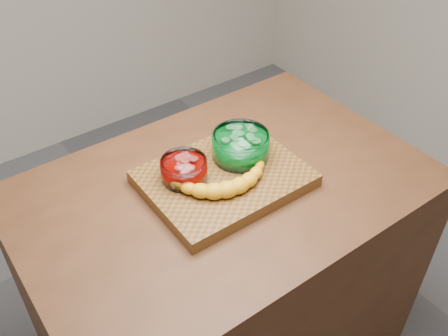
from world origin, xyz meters
TOP-DOWN VIEW (x-y plane):
  - counter at (0.00, 0.00)m, footprint 1.20×0.80m
  - cutting_board at (0.00, 0.00)m, footprint 0.45×0.35m
  - bowl_red at (-0.10, 0.05)m, footprint 0.13×0.13m
  - bowl_green at (0.09, 0.04)m, footprint 0.17×0.17m
  - banana at (-0.03, -0.03)m, footprint 0.30×0.18m

SIDE VIEW (x-z plane):
  - counter at x=0.00m, z-range 0.00..0.90m
  - cutting_board at x=0.00m, z-range 0.90..0.94m
  - banana at x=-0.03m, z-range 0.94..0.98m
  - bowl_red at x=-0.10m, z-range 0.94..1.00m
  - bowl_green at x=0.09m, z-range 0.94..1.02m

